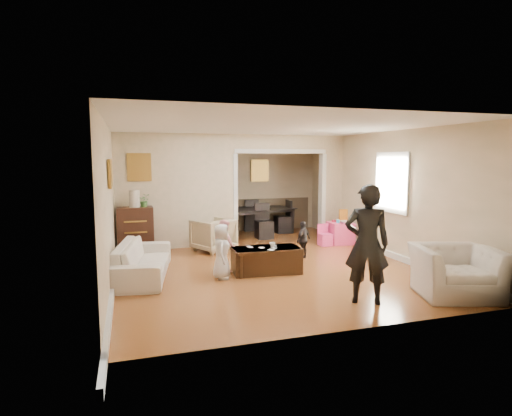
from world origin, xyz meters
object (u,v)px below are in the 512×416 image
object	(u,v)px
table_lamp	(135,199)
sofa	(143,260)
armchair_back	(213,235)
play_table	(340,233)
child_kneel_a	(222,251)
armchair_front	(455,271)
coffee_cup	(272,245)
dresser	(136,231)
cyan_cup	(338,221)
child_kneel_b	(224,245)
child_toddler	(303,240)
coffee_table	(266,260)
dining_table	(257,221)
adult_person	(367,244)

from	to	relation	value
table_lamp	sofa	bearing A→B (deg)	-87.31
armchair_back	table_lamp	size ratio (longest dim) A/B	2.20
sofa	play_table	bearing A→B (deg)	-62.31
sofa	table_lamp	xyz separation A→B (m)	(-0.08, 1.80, 0.90)
child_kneel_a	armchair_front	bearing A→B (deg)	-105.72
armchair_back	child_kneel_a	distance (m)	2.16
armchair_front	play_table	xyz separation A→B (m)	(0.22, 3.92, -0.11)
table_lamp	coffee_cup	size ratio (longest dim) A/B	3.48
dresser	child_kneel_a	distance (m)	2.68
cyan_cup	armchair_front	bearing A→B (deg)	-91.71
child_kneel_b	child_kneel_a	bearing A→B (deg)	146.86
sofa	coffee_cup	bearing A→B (deg)	-90.76
child_kneel_b	armchair_back	bearing A→B (deg)	-19.06
child_kneel_a	table_lamp	bearing A→B (deg)	45.96
sofa	child_toddler	bearing A→B (deg)	-73.41
dresser	coffee_table	size ratio (longest dim) A/B	0.85
dining_table	child_kneel_b	size ratio (longest dim) A/B	2.10
table_lamp	coffee_table	distance (m)	3.24
armchair_front	coffee_table	world-z (taller)	armchair_front
dining_table	child_toddler	bearing A→B (deg)	-102.27
dining_table	adult_person	size ratio (longest dim) A/B	1.17
play_table	cyan_cup	size ratio (longest dim) A/B	6.69
armchair_front	child_toddler	bearing A→B (deg)	131.61
child_toddler	adult_person	bearing A→B (deg)	50.99
coffee_table	child_kneel_a	distance (m)	0.90
dining_table	armchair_back	bearing A→B (deg)	-146.49
child_kneel_b	armchair_front	bearing A→B (deg)	-142.72
dresser	child_kneel_a	world-z (taller)	dresser
coffee_table	cyan_cup	bearing A→B (deg)	37.21
armchair_front	dining_table	bearing A→B (deg)	120.86
armchair_front	child_kneel_a	bearing A→B (deg)	166.56
armchair_front	adult_person	distance (m)	1.53
adult_person	coffee_table	bearing A→B (deg)	-40.25
sofa	armchair_back	xyz separation A→B (m)	(1.56, 1.63, 0.06)
armchair_back	sofa	bearing A→B (deg)	18.20
armchair_front	child_toddler	distance (m)	3.06
cyan_cup	child_toddler	distance (m)	1.74
coffee_cup	dining_table	size ratio (longest dim) A/B	0.05
coffee_cup	child_kneel_b	xyz separation A→B (m)	(-0.80, 0.35, -0.02)
adult_person	child_kneel_a	xyz separation A→B (m)	(-1.70, 1.77, -0.38)
child_kneel_b	sofa	bearing A→B (deg)	73.19
sofa	dining_table	world-z (taller)	dining_table
coffee_cup	dining_table	distance (m)	3.81
armchair_front	cyan_cup	bearing A→B (deg)	105.86
table_lamp	cyan_cup	size ratio (longest dim) A/B	4.50
coffee_table	play_table	bearing A→B (deg)	36.84
armchair_front	cyan_cup	size ratio (longest dim) A/B	14.10
table_lamp	coffee_cup	world-z (taller)	table_lamp
armchair_back	coffee_table	xyz separation A→B (m)	(0.57, -1.99, -0.14)
dresser	play_table	xyz separation A→B (m)	(4.73, -0.27, -0.25)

